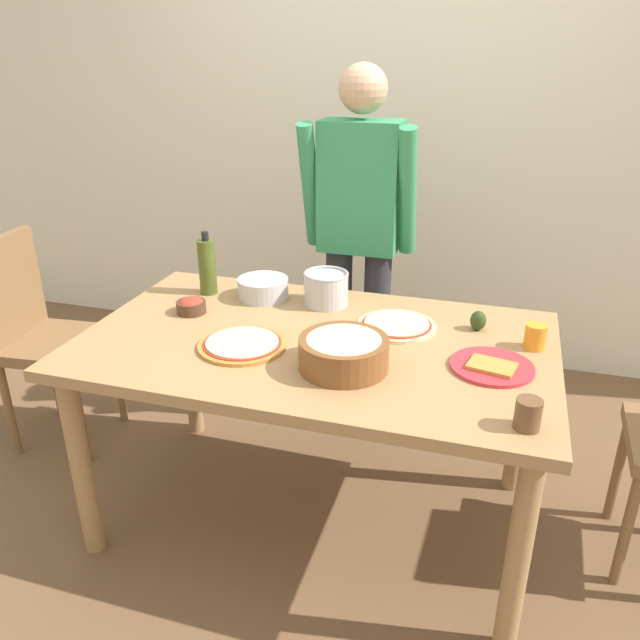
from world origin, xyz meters
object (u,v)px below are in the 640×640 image
Objects in this scene: person_cook at (359,230)px; small_sauce_bowl at (191,306)px; pizza_raw_on_board at (397,325)px; pizza_cooked_on_tray at (242,344)px; olive_oil_bottle at (207,266)px; avocado at (478,320)px; plate_with_slice at (492,366)px; mixing_bowl_steel at (263,288)px; chair_wooden_left at (40,329)px; steel_pot at (326,288)px; cup_small_brown at (528,414)px; popcorn_bowl at (344,350)px; dining_table at (316,363)px; cup_orange at (535,337)px.

person_cook is 14.73× the size of small_sauce_bowl.
pizza_raw_on_board and pizza_cooked_on_tray have the same top height.
avocado is (1.06, -0.05, -0.08)m from olive_oil_bottle.
plate_with_slice is 1.30× the size of mixing_bowl_steel.
steel_pot is at bearing 5.97° from chair_wooden_left.
mixing_bowl_steel is at bearing 146.65° from cup_small_brown.
steel_pot is (-0.20, 0.49, 0.00)m from popcorn_bowl.
dining_table is 18.82× the size of cup_small_brown.
plate_with_slice is at bearing -6.69° from small_sauce_bowl.
cup_orange is (0.71, 0.14, 0.13)m from dining_table.
plate_with_slice is at bearing 16.27° from popcorn_bowl.
olive_oil_bottle is 3.01× the size of cup_orange.
person_cook is 6.23× the size of plate_with_slice.
avocado is at bearing 26.48° from pizza_cooked_on_tray.
chair_wooden_left is at bearing 179.81° from pizza_raw_on_board.
dining_table is 0.65m from olive_oil_bottle.
avocado is at bearing 13.38° from pizza_raw_on_board.
olive_oil_bottle is 3.66× the size of avocado.
cup_orange is 0.21m from avocado.
chair_wooden_left reaches higher than steel_pot.
avocado reaches higher than plate_with_slice.
dining_table is 0.27m from pizza_cooked_on_tray.
small_sauce_bowl is at bearing 173.31° from plate_with_slice.
person_cook reaches higher than pizza_raw_on_board.
avocado is at bearing 152.81° from cup_orange.
mixing_bowl_steel is (-0.28, -0.45, -0.14)m from person_cook.
chair_wooden_left is at bearing 178.96° from cup_orange.
plate_with_slice is 0.96m from mixing_bowl_steel.
pizza_cooked_on_tray is (1.11, -0.31, 0.23)m from chair_wooden_left.
chair_wooden_left is 1.17m from pizza_cooked_on_tray.
pizza_raw_on_board is at bearing -0.19° from chair_wooden_left.
plate_with_slice is 3.06× the size of cup_small_brown.
dining_table is 0.35m from steel_pot.
cup_orange is (0.57, 0.32, -0.02)m from popcorn_bowl.
cup_small_brown reaches higher than pizza_raw_on_board.
plate_with_slice is at bearing -123.94° from cup_orange.
small_sauce_bowl is at bearing 144.50° from pizza_cooked_on_tray.
avocado is at bearing -7.07° from steel_pot.
chair_wooden_left is (-1.29, -0.58, -0.40)m from person_cook.
person_cook is 0.98m from cup_orange.
mixing_bowl_steel is at bearing 133.72° from popcorn_bowl.
dining_table is at bearing -7.74° from chair_wooden_left.
pizza_raw_on_board is at bearing -64.15° from person_cook.
olive_oil_bottle is at bearing 151.98° from dining_table.
person_cook is at bearing 140.63° from cup_orange.
pizza_raw_on_board is at bearing -12.99° from mixing_bowl_steel.
person_cook is 9.34× the size of steel_pot.
pizza_raw_on_board is at bearing 6.74° from small_sauce_bowl.
cup_orange is (0.47, -0.03, 0.03)m from pizza_raw_on_board.
chair_wooden_left is (-1.32, 0.18, -0.13)m from dining_table.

